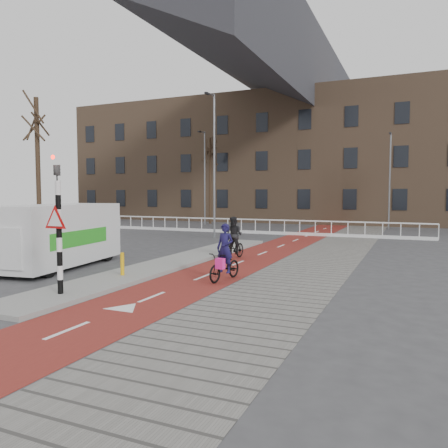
% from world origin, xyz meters
% --- Properties ---
extents(ground, '(120.00, 120.00, 0.00)m').
position_xyz_m(ground, '(0.00, 0.00, 0.00)').
color(ground, '#38383A').
rests_on(ground, ground).
extents(bike_lane, '(2.50, 60.00, 0.01)m').
position_xyz_m(bike_lane, '(1.50, 10.00, 0.01)').
color(bike_lane, maroon).
rests_on(bike_lane, ground).
extents(sidewalk, '(3.00, 60.00, 0.01)m').
position_xyz_m(sidewalk, '(4.30, 10.00, 0.01)').
color(sidewalk, slate).
rests_on(sidewalk, ground).
extents(curb_island, '(1.80, 16.00, 0.12)m').
position_xyz_m(curb_island, '(-0.70, 4.00, 0.06)').
color(curb_island, gray).
rests_on(curb_island, ground).
extents(traffic_signal, '(0.80, 0.80, 3.68)m').
position_xyz_m(traffic_signal, '(-0.60, -2.02, 1.99)').
color(traffic_signal, black).
rests_on(traffic_signal, curb_island).
extents(bollard, '(0.12, 0.12, 0.71)m').
position_xyz_m(bollard, '(-0.69, 0.71, 0.48)').
color(bollard, '#E3A80C').
rests_on(bollard, curb_island).
extents(cyclist_near, '(0.81, 1.72, 1.75)m').
position_xyz_m(cyclist_near, '(2.37, 1.75, 0.59)').
color(cyclist_near, black).
rests_on(cyclist_near, bike_lane).
extents(cyclist_far, '(0.79, 1.62, 1.72)m').
position_xyz_m(cyclist_far, '(0.97, 5.95, 0.73)').
color(cyclist_far, black).
rests_on(cyclist_far, bike_lane).
extents(van, '(2.85, 5.54, 2.28)m').
position_xyz_m(van, '(-4.16, 1.57, 1.20)').
color(van, silver).
rests_on(van, ground).
extents(railing, '(28.00, 0.10, 0.99)m').
position_xyz_m(railing, '(-5.00, 17.00, 0.31)').
color(railing, silver).
rests_on(railing, ground).
extents(townhouse_row, '(46.00, 10.00, 15.90)m').
position_xyz_m(townhouse_row, '(-3.00, 32.00, 7.81)').
color(townhouse_row, '#7F6047').
rests_on(townhouse_row, ground).
extents(tree_left, '(0.26, 0.26, 7.96)m').
position_xyz_m(tree_left, '(-11.57, 7.81, 3.98)').
color(tree_left, black).
rests_on(tree_left, ground).
extents(tree_mid, '(0.24, 0.24, 7.61)m').
position_xyz_m(tree_mid, '(-9.00, 24.77, 3.81)').
color(tree_mid, black).
rests_on(tree_mid, ground).
extents(streetlight_near, '(0.12, 0.12, 8.55)m').
position_xyz_m(streetlight_near, '(-3.37, 13.45, 4.27)').
color(streetlight_near, slate).
rests_on(streetlight_near, ground).
extents(streetlight_left, '(0.12, 0.12, 7.99)m').
position_xyz_m(streetlight_left, '(-8.96, 23.60, 4.00)').
color(streetlight_left, slate).
rests_on(streetlight_left, ground).
extents(streetlight_right, '(0.12, 0.12, 7.18)m').
position_xyz_m(streetlight_right, '(5.96, 24.60, 3.59)').
color(streetlight_right, slate).
rests_on(streetlight_right, ground).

